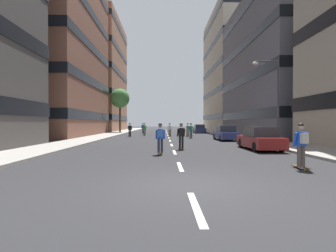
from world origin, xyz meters
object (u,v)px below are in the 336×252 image
Objects in this scene: street_tree_near at (120,99)px; skater_2 at (191,129)px; skater_8 at (160,136)px; streetlamp_right at (274,92)px; skater_4 at (170,129)px; skater_3 at (143,127)px; skater_7 at (130,129)px; skater_1 at (301,143)px; skater_6 at (144,128)px; skater_0 at (188,129)px; parked_car_far at (226,133)px; parked_car_near at (260,139)px; parked_car_mid at (199,129)px; skater_5 at (181,135)px.

street_tree_near is 20.86m from skater_2.
streetlamp_right is at bearing 30.85° from skater_8.
skater_4 is (-7.67, 14.03, -3.15)m from streetlamp_right.
skater_3 and skater_7 have the same top height.
skater_7 is at bearing -175.30° from skater_4.
skater_1 is at bearing -40.32° from skater_8.
skater_6 is at bearing 63.08° from skater_7.
skater_0 is 1.00× the size of skater_8.
parked_car_far is 2.47× the size of skater_1.
parked_car_far is 13.85m from skater_6.
parked_car_near is 33.41m from street_tree_near.
parked_car_far is 0.56× the size of street_tree_near.
skater_8 is at bearing -159.69° from parked_car_near.
skater_0 reaches higher than parked_car_mid.
skater_3 is at bearing 120.71° from skater_0.
streetlamp_right is 8.43m from skater_5.
parked_car_near is at bearing -90.00° from parked_car_far.
skater_5 is 1.00× the size of skater_7.
parked_car_far is 13.39m from skater_8.
street_tree_near is at bearing 121.37° from streetlamp_right.
skater_0 and skater_2 have the same top height.
street_tree_near reaches higher than skater_0.
parked_car_near is 2.47× the size of skater_7.
parked_car_mid is 2.47× the size of skater_0.
street_tree_near is 4.43× the size of skater_3.
skater_6 is (-3.56, 2.84, 0.00)m from skater_4.
skater_4 is (-5.55, 16.80, 0.29)m from parked_car_near.
street_tree_near is 4.43× the size of skater_5.
streetlamp_right is (2.12, 2.76, 3.44)m from parked_car_near.
skater_3 reaches higher than parked_car_mid.
skater_6 is 22.23m from skater_8.
skater_0 is at bearing 82.95° from skater_5.
parked_car_mid is at bearing 88.17° from skater_1.
streetlamp_right is (2.12, -25.25, 3.44)m from parked_car_mid.
skater_0 is 1.00× the size of skater_5.
skater_1 and skater_2 have the same top height.
skater_4 is 4.55m from skater_6.
streetlamp_right is (16.42, -26.93, -2.10)m from street_tree_near.
skater_1 is at bearing -79.50° from skater_4.
parked_car_near is at bearing -70.40° from skater_3.
skater_2 is (-2.06, 19.91, 0.00)m from skater_1.
parked_car_far is 25.58m from street_tree_near.
skater_0 is 1.00× the size of skater_1.
skater_2 is (-5.30, 10.06, -3.12)m from streetlamp_right.
skater_8 is (7.70, -32.13, -5.22)m from street_tree_near.
skater_0 is 7.58m from skater_7.
skater_0 is 2.37m from skater_4.
skater_2 is at bearing 77.39° from skater_8.
skater_0 is at bearing -4.90° from skater_4.
skater_3 is at bearing 104.17° from skater_1.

